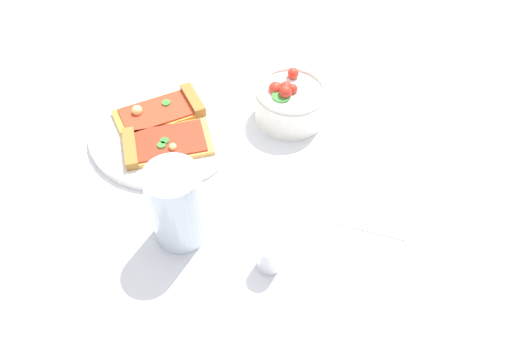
{
  "coord_description": "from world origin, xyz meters",
  "views": [
    {
      "loc": [
        0.55,
        0.28,
        0.64
      ],
      "look_at": [
        0.06,
        0.13,
        0.03
      ],
      "focal_mm": 35.82,
      "sensor_mm": 36.0,
      "label": 1
    }
  ],
  "objects_px": {
    "pizza_slice_far": "(164,110)",
    "salad_bowl": "(290,102)",
    "plate": "(166,129)",
    "soda_glass": "(177,208)",
    "paper_napkin": "(375,192)",
    "pizza_slice_near": "(162,144)",
    "pepper_shaker": "(269,254)"
  },
  "relations": [
    {
      "from": "salad_bowl",
      "to": "pizza_slice_far",
      "type": "bearing_deg",
      "value": -71.77
    },
    {
      "from": "pizza_slice_near",
      "to": "pepper_shaker",
      "type": "relative_size",
      "value": 2.64
    },
    {
      "from": "pizza_slice_near",
      "to": "soda_glass",
      "type": "height_order",
      "value": "soda_glass"
    },
    {
      "from": "pepper_shaker",
      "to": "soda_glass",
      "type": "bearing_deg",
      "value": -96.22
    },
    {
      "from": "paper_napkin",
      "to": "pepper_shaker",
      "type": "xyz_separation_m",
      "value": [
        0.17,
        -0.13,
        0.03
      ]
    },
    {
      "from": "soda_glass",
      "to": "paper_napkin",
      "type": "xyz_separation_m",
      "value": [
        -0.16,
        0.26,
        -0.06
      ]
    },
    {
      "from": "paper_napkin",
      "to": "pizza_slice_far",
      "type": "bearing_deg",
      "value": -98.7
    },
    {
      "from": "pepper_shaker",
      "to": "pizza_slice_near",
      "type": "bearing_deg",
      "value": -124.13
    },
    {
      "from": "soda_glass",
      "to": "paper_napkin",
      "type": "height_order",
      "value": "soda_glass"
    },
    {
      "from": "soda_glass",
      "to": "paper_napkin",
      "type": "relative_size",
      "value": 0.88
    },
    {
      "from": "soda_glass",
      "to": "salad_bowl",
      "type": "bearing_deg",
      "value": 162.24
    },
    {
      "from": "salad_bowl",
      "to": "soda_glass",
      "type": "relative_size",
      "value": 0.92
    },
    {
      "from": "pizza_slice_near",
      "to": "paper_napkin",
      "type": "height_order",
      "value": "pizza_slice_near"
    },
    {
      "from": "salad_bowl",
      "to": "paper_napkin",
      "type": "xyz_separation_m",
      "value": [
        0.13,
        0.17,
        -0.03
      ]
    },
    {
      "from": "pizza_slice_far",
      "to": "soda_glass",
      "type": "distance_m",
      "value": 0.25
    },
    {
      "from": "salad_bowl",
      "to": "pepper_shaker",
      "type": "height_order",
      "value": "salad_bowl"
    },
    {
      "from": "paper_napkin",
      "to": "soda_glass",
      "type": "bearing_deg",
      "value": -59.22
    },
    {
      "from": "pizza_slice_far",
      "to": "pepper_shaker",
      "type": "relative_size",
      "value": 2.57
    },
    {
      "from": "salad_bowl",
      "to": "pepper_shaker",
      "type": "relative_size",
      "value": 1.99
    },
    {
      "from": "pepper_shaker",
      "to": "pizza_slice_far",
      "type": "bearing_deg",
      "value": -131.93
    },
    {
      "from": "plate",
      "to": "pepper_shaker",
      "type": "height_order",
      "value": "pepper_shaker"
    },
    {
      "from": "pizza_slice_far",
      "to": "salad_bowl",
      "type": "distance_m",
      "value": 0.22
    },
    {
      "from": "pizza_slice_near",
      "to": "pepper_shaker",
      "type": "xyz_separation_m",
      "value": [
        0.16,
        0.23,
        0.01
      ]
    },
    {
      "from": "pizza_slice_far",
      "to": "pepper_shaker",
      "type": "height_order",
      "value": "pepper_shaker"
    },
    {
      "from": "plate",
      "to": "pepper_shaker",
      "type": "bearing_deg",
      "value": 50.62
    },
    {
      "from": "pizza_slice_near",
      "to": "salad_bowl",
      "type": "relative_size",
      "value": 1.33
    },
    {
      "from": "pizza_slice_far",
      "to": "soda_glass",
      "type": "bearing_deg",
      "value": 28.79
    },
    {
      "from": "pizza_slice_near",
      "to": "pizza_slice_far",
      "type": "height_order",
      "value": "pizza_slice_far"
    },
    {
      "from": "plate",
      "to": "soda_glass",
      "type": "bearing_deg",
      "value": 29.63
    },
    {
      "from": "salad_bowl",
      "to": "paper_napkin",
      "type": "height_order",
      "value": "salad_bowl"
    },
    {
      "from": "plate",
      "to": "paper_napkin",
      "type": "xyz_separation_m",
      "value": [
        0.03,
        0.37,
        -0.01
      ]
    },
    {
      "from": "plate",
      "to": "salad_bowl",
      "type": "bearing_deg",
      "value": 116.96
    }
  ]
}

